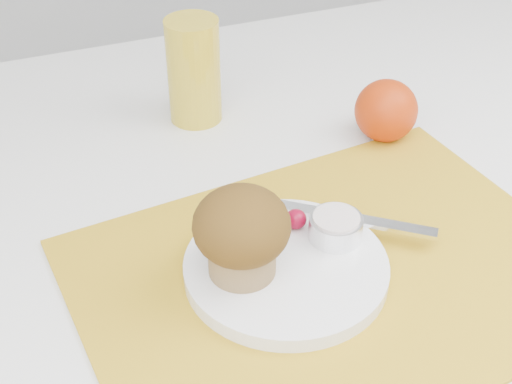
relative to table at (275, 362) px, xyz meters
name	(u,v)px	position (x,y,z in m)	size (l,w,h in m)	color
table	(275,362)	(0.00, 0.00, 0.00)	(1.20, 0.80, 0.75)	white
placemat	(332,274)	(-0.03, -0.21, 0.38)	(0.49, 0.36, 0.00)	gold
plate	(286,268)	(-0.08, -0.19, 0.39)	(0.20, 0.20, 0.02)	white
ramekin	(336,228)	(-0.01, -0.17, 0.41)	(0.05, 0.05, 0.02)	white
cream	(336,219)	(-0.01, -0.17, 0.42)	(0.05, 0.05, 0.01)	silver
raspberry_near	(276,222)	(-0.07, -0.14, 0.41)	(0.02, 0.02, 0.02)	#5E020A
raspberry_far	(296,219)	(-0.04, -0.14, 0.41)	(0.02, 0.02, 0.02)	#5D0215
butter_knife	(347,218)	(0.01, -0.15, 0.40)	(0.19, 0.02, 0.00)	white
orange	(386,111)	(0.14, 0.00, 0.41)	(0.08, 0.08, 0.08)	#C13406
juice_glass	(194,71)	(-0.06, 0.14, 0.44)	(0.07, 0.07, 0.14)	gold
muffin	(242,232)	(-0.12, -0.19, 0.44)	(0.09, 0.09, 0.09)	#967648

